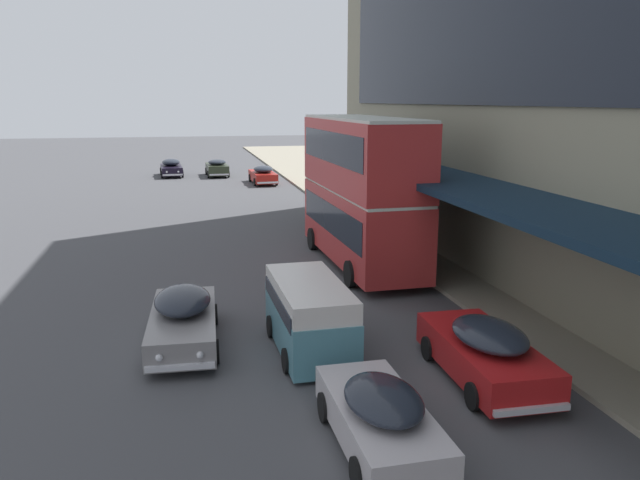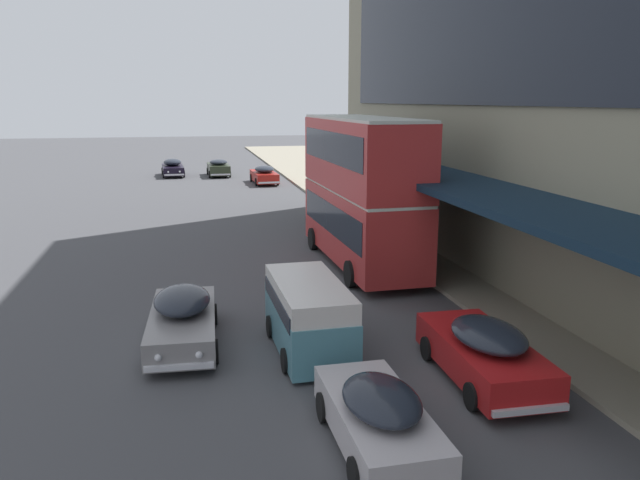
% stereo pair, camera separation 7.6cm
% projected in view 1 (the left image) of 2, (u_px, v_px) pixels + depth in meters
% --- Properties ---
extents(transit_bus_kerbside_front, '(3.01, 9.49, 6.07)m').
position_uv_depth(transit_bus_kerbside_front, '(361.00, 187.00, 25.29)').
color(transit_bus_kerbside_front, '#B62C2C').
rests_on(transit_bus_kerbside_front, ground).
extents(sedan_second_near, '(2.00, 4.81, 1.49)m').
position_uv_depth(sedan_second_near, '(263.00, 175.00, 51.06)').
color(sedan_second_near, '#A41E18').
rests_on(sedan_second_near, ground).
extents(sedan_oncoming_rear, '(2.05, 4.75, 1.54)m').
position_uv_depth(sedan_oncoming_rear, '(485.00, 351.00, 15.16)').
color(sedan_oncoming_rear, red).
rests_on(sedan_oncoming_rear, ground).
extents(sedan_oncoming_front, '(1.81, 4.31, 1.41)m').
position_uv_depth(sedan_oncoming_front, '(380.00, 416.00, 12.17)').
color(sedan_oncoming_front, beige).
rests_on(sedan_oncoming_front, ground).
extents(sedan_lead_near, '(2.11, 4.80, 1.55)m').
position_uv_depth(sedan_lead_near, '(171.00, 168.00, 56.19)').
color(sedan_lead_near, black).
rests_on(sedan_lead_near, ground).
extents(sedan_trailing_mid, '(2.01, 4.39, 1.53)m').
position_uv_depth(sedan_trailing_mid, '(217.00, 168.00, 56.09)').
color(sedan_trailing_mid, '#2B3323').
rests_on(sedan_trailing_mid, ground).
extents(sedan_lead_mid, '(2.08, 5.02, 1.53)m').
position_uv_depth(sedan_lead_mid, '(183.00, 318.00, 17.49)').
color(sedan_lead_mid, gray).
rests_on(sedan_lead_mid, ground).
extents(vw_van, '(1.96, 4.58, 1.96)m').
position_uv_depth(vw_van, '(308.00, 311.00, 17.01)').
color(vw_van, teal).
rests_on(vw_van, ground).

